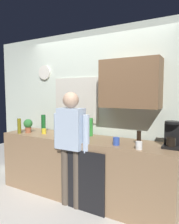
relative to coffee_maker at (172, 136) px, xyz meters
name	(u,v)px	position (x,y,z in m)	size (l,w,h in m)	color
ground_plane	(72,205)	(-1.25, -0.36, -1.06)	(8.00, 8.00, 0.00)	silver
kitchen_counter	(83,167)	(-1.25, -0.06, -0.60)	(2.74, 0.64, 0.92)	#937251
dishwasher_panel	(86,182)	(-1.00, -0.39, -0.65)	(0.56, 0.02, 0.82)	black
back_wall_assembly	(99,107)	(-1.17, 0.34, 0.30)	(4.34, 0.42, 2.60)	silver
coffee_maker	(172,136)	(0.00, 0.00, 0.00)	(0.20, 0.20, 0.33)	black
bottle_dark_sauce	(139,138)	(-0.40, -0.05, -0.06)	(0.06, 0.06, 0.18)	black
bottle_olive_oil	(19,126)	(-2.34, -0.28, -0.02)	(0.06, 0.06, 0.25)	olive
bottle_green_wine	(43,123)	(-2.07, 0.00, 0.00)	(0.07, 0.07, 0.30)	#195923
bottle_clear_soda	(90,127)	(-1.22, 0.12, -0.01)	(0.09, 0.09, 0.28)	#2D8C33
cup_yellow_cup	(44,131)	(-1.96, -0.10, -0.10)	(0.07, 0.07, 0.09)	yellow
cup_white_mug	(139,146)	(-0.33, -0.28, -0.10)	(0.08, 0.08, 0.10)	white
cup_blue_mug	(116,141)	(-0.64, -0.22, -0.10)	(0.08, 0.08, 0.10)	#3351B2
potted_plant	(28,125)	(-2.27, -0.15, -0.01)	(0.15, 0.15, 0.23)	#9E5638
storage_canister	(69,129)	(-1.58, 0.06, -0.06)	(0.14, 0.14, 0.17)	silver
person_at_sink	(71,139)	(-1.25, -0.36, -0.11)	(0.57, 0.22, 1.60)	brown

